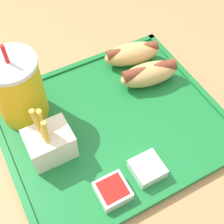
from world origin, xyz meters
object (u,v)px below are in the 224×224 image
soda_cup (18,89)px  sauce_cup_ketchup (113,191)px  hot_dog_far (132,53)px  sauce_cup_mayo (147,168)px  hot_dog_near (149,73)px  fries_carton (49,142)px

soda_cup → sauce_cup_ketchup: soda_cup is taller
hot_dog_far → sauce_cup_mayo: 0.27m
sauce_cup_mayo → sauce_cup_ketchup: bearing=-174.3°
hot_dog_near → fries_carton: 0.25m
soda_cup → hot_dog_far: 0.26m
sauce_cup_mayo → soda_cup: bearing=122.1°
hot_dog_far → sauce_cup_ketchup: hot_dog_far is taller
soda_cup → hot_dog_near: 0.26m
soda_cup → sauce_cup_ketchup: size_ratio=3.32×
soda_cup → sauce_cup_mayo: bearing=-57.9°
hot_dog_far → sauce_cup_ketchup: bearing=-126.4°
hot_dog_far → hot_dog_near: size_ratio=1.01×
fries_carton → sauce_cup_ketchup: size_ratio=2.23×
sauce_cup_mayo → sauce_cup_ketchup: (-0.07, -0.01, 0.00)m
sauce_cup_mayo → sauce_cup_ketchup: size_ratio=1.00×
sauce_cup_ketchup → sauce_cup_mayo: bearing=5.7°
hot_dog_near → fries_carton: bearing=-165.8°
soda_cup → hot_dog_near: size_ratio=1.30×
soda_cup → sauce_cup_mayo: soda_cup is taller
hot_dog_near → hot_dog_far: bearing=90.0°
hot_dog_far → fries_carton: fries_carton is taller
hot_dog_far → fries_carton: bearing=-151.9°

